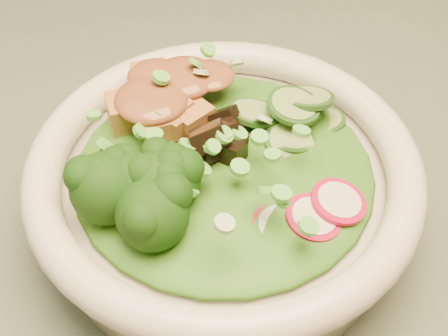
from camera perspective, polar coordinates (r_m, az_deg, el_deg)
salad_bowl at (r=0.43m, az=0.00°, el=-1.79°), size 0.26×0.26×0.07m
lettuce_bed at (r=0.41m, az=0.00°, el=0.10°), size 0.20×0.20×0.02m
broccoli_florets at (r=0.37m, az=-6.95°, el=-2.84°), size 0.10×0.09×0.04m
radish_slices at (r=0.38m, az=6.66°, el=-4.79°), size 0.11×0.07×0.02m
cucumber_slices at (r=0.43m, az=6.58°, el=4.98°), size 0.09×0.09×0.04m
mushroom_heap at (r=0.41m, az=-1.07°, el=2.33°), size 0.09×0.09×0.04m
tofu_cubes at (r=0.44m, az=-5.03°, el=5.73°), size 0.10×0.08×0.04m
peanut_sauce at (r=0.43m, az=-5.14°, el=7.00°), size 0.07×0.05×0.02m
scallion_garnish at (r=0.39m, az=0.00°, el=2.41°), size 0.19×0.19×0.02m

